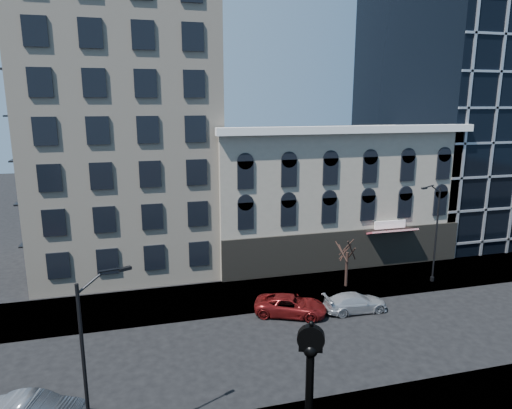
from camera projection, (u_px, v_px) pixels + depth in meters
name	position (u px, v px, depth m)	size (l,w,h in m)	color
ground	(241.00, 355.00, 26.53)	(160.00, 160.00, 0.00)	black
sidewalk_far	(216.00, 298.00, 34.06)	(160.00, 6.00, 0.12)	gray
cream_tower	(118.00, 42.00, 38.55)	(15.90, 15.40, 42.50)	beige
victorian_row	(325.00, 193.00, 43.23)	(22.60, 11.19, 12.50)	gray
glass_office	(474.00, 106.00, 51.26)	(20.00, 20.15, 28.00)	black
street_clock	(310.00, 385.00, 19.49)	(1.23, 1.23, 5.41)	black
street_lamp_near	(96.00, 318.00, 17.52)	(1.97, 1.06, 8.15)	black
street_lamp_far	(434.00, 208.00, 35.54)	(2.07, 0.81, 8.20)	black
bare_tree_far	(348.00, 245.00, 35.49)	(2.61, 2.61, 4.48)	black
car_far_a	(291.00, 306.00, 31.39)	(2.28, 4.94, 1.37)	maroon
car_far_b	(355.00, 302.00, 31.95)	(1.83, 4.51, 1.31)	#A5A8AD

